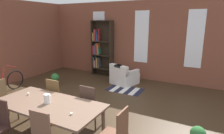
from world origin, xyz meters
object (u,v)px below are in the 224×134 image
object	(u,v)px
vase_on_table	(47,99)
dining_chair_head_left	(2,100)
bookshelf_tall	(101,48)
bicycle_second	(2,83)
dining_table	(48,107)
dining_chair_head_right	(116,134)
dining_chair_far_right	(91,104)
armchair_white	(124,76)
potted_plant_by_shelf	(55,79)
dining_chair_far_left	(57,96)

from	to	relation	value
vase_on_table	dining_chair_head_left	bearing A→B (deg)	179.95
bookshelf_tall	bicycle_second	xyz separation A→B (m)	(-1.64, -3.37, -0.81)
dining_table	dining_chair_head_right	world-z (taller)	dining_chair_head_right
dining_chair_head_right	dining_table	bearing A→B (deg)	179.94
dining_table	dining_chair_head_right	xyz separation A→B (m)	(1.46, -0.00, -0.15)
dining_chair_far_right	armchair_white	xyz separation A→B (m)	(-0.55, 2.98, -0.23)
dining_chair_head_right	armchair_white	distance (m)	4.02
armchair_white	dining_chair_head_right	bearing A→B (deg)	-67.67
dining_chair_far_right	potted_plant_by_shelf	distance (m)	3.12
dining_chair_far_left	armchair_white	bearing A→B (deg)	81.85
armchair_white	bicycle_second	world-z (taller)	bicycle_second
bookshelf_tall	potted_plant_by_shelf	bearing A→B (deg)	-108.68
dining_chair_head_left	bicycle_second	bearing A→B (deg)	147.60
dining_chair_head_left	bookshelf_tall	distance (m)	4.45
dining_chair_far_right	vase_on_table	bearing A→B (deg)	-124.43
dining_table	vase_on_table	bearing A→B (deg)	180.00
dining_table	armchair_white	distance (m)	3.73
dining_chair_far_left	bookshelf_tall	size ratio (longest dim) A/B	0.41
dining_table	dining_chair_far_left	bearing A→B (deg)	123.78
armchair_white	dining_chair_far_left	bearing A→B (deg)	-98.15
dining_table	dining_chair_far_left	world-z (taller)	dining_chair_far_left
vase_on_table	dining_chair_far_right	size ratio (longest dim) A/B	0.19
potted_plant_by_shelf	dining_chair_far_right	bearing A→B (deg)	-31.92
vase_on_table	bicycle_second	world-z (taller)	vase_on_table
dining_chair_far_left	dining_chair_head_left	xyz separation A→B (m)	(-0.97, -0.73, 0.00)
potted_plant_by_shelf	dining_chair_far_left	bearing A→B (deg)	-44.70
vase_on_table	bicycle_second	distance (m)	3.30
armchair_white	bicycle_second	xyz separation A→B (m)	(-3.04, -2.67, 0.05)
vase_on_table	dining_chair_far_left	xyz separation A→B (m)	(-0.48, 0.73, -0.31)
dining_chair_head_right	dining_chair_far_left	xyz separation A→B (m)	(-1.95, 0.73, 0.00)
dining_chair_far_right	bicycle_second	xyz separation A→B (m)	(-3.59, 0.31, -0.18)
dining_chair_head_right	potted_plant_by_shelf	size ratio (longest dim) A/B	2.10
armchair_white	potted_plant_by_shelf	distance (m)	2.48
dining_chair_far_right	dining_chair_head_right	bearing A→B (deg)	-36.99
armchair_white	vase_on_table	bearing A→B (deg)	-89.24
vase_on_table	dining_chair_head_left	distance (m)	1.48
dining_table	vase_on_table	size ratio (longest dim) A/B	12.03
dining_table	dining_chair_head_right	distance (m)	1.47
dining_chair_head_left	potted_plant_by_shelf	world-z (taller)	dining_chair_head_left
dining_chair_head_right	bicycle_second	bearing A→B (deg)	167.10
dining_chair_far_right	dining_chair_far_left	size ratio (longest dim) A/B	1.00
dining_chair_head_right	potted_plant_by_shelf	bearing A→B (deg)	146.65
dining_chair_head_right	dining_chair_far_left	bearing A→B (deg)	159.40
vase_on_table	potted_plant_by_shelf	bearing A→B (deg)	131.97
armchair_white	bookshelf_tall	bearing A→B (deg)	153.30
dining_chair_head_right	bookshelf_tall	world-z (taller)	bookshelf_tall
dining_chair_head_right	bookshelf_tall	distance (m)	5.33
dining_table	armchair_white	bearing A→B (deg)	90.98
dining_chair_head_right	bicycle_second	size ratio (longest dim) A/B	0.59
dining_table	dining_chair_head_right	size ratio (longest dim) A/B	2.29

